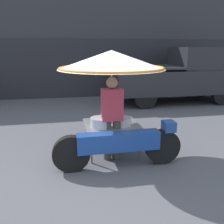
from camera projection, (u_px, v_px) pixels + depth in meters
ground_plane at (97, 169)px, 4.32m from camera, size 36.00×36.00×0.00m
shopfront_building at (73, 47)px, 11.03m from camera, size 28.00×2.06×4.14m
vendor_motorcycle_cart at (112, 75)px, 4.55m from camera, size 2.26×1.99×2.00m
vendor_person at (112, 115)px, 4.52m from camera, size 0.38×0.22×1.55m
pickup_truck at (180, 76)px, 9.41m from camera, size 4.90×1.79×2.06m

